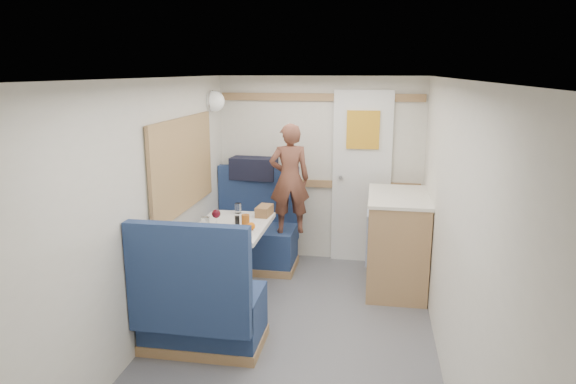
% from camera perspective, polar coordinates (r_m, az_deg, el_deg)
% --- Properties ---
extents(floor, '(4.50, 4.50, 0.00)m').
position_cam_1_polar(floor, '(3.86, -0.49, -18.82)').
color(floor, '#515156').
rests_on(floor, ground).
extents(ceiling, '(4.50, 4.50, 0.00)m').
position_cam_1_polar(ceiling, '(3.26, -0.57, 12.42)').
color(ceiling, silver).
rests_on(ceiling, wall_back).
extents(wall_back, '(2.20, 0.02, 2.00)m').
position_cam_1_polar(wall_back, '(5.59, 3.58, 2.47)').
color(wall_back, silver).
rests_on(wall_back, floor).
extents(wall_left, '(0.02, 4.50, 2.00)m').
position_cam_1_polar(wall_left, '(3.78, -17.22, -3.46)').
color(wall_left, silver).
rests_on(wall_left, floor).
extents(wall_right, '(0.02, 4.50, 2.00)m').
position_cam_1_polar(wall_right, '(3.42, 18.01, -5.27)').
color(wall_right, silver).
rests_on(wall_right, floor).
extents(oak_trim_low, '(2.15, 0.02, 0.08)m').
position_cam_1_polar(oak_trim_low, '(5.60, 3.54, 0.93)').
color(oak_trim_low, olive).
rests_on(oak_trim_low, wall_back).
extents(oak_trim_high, '(2.15, 0.02, 0.08)m').
position_cam_1_polar(oak_trim_high, '(5.48, 3.68, 10.47)').
color(oak_trim_high, olive).
rests_on(oak_trim_high, wall_back).
extents(side_window, '(0.04, 1.30, 0.72)m').
position_cam_1_polar(side_window, '(4.60, -11.64, 3.02)').
color(side_window, '#A5AF94').
rests_on(side_window, wall_left).
extents(rear_door, '(0.62, 0.12, 1.86)m').
position_cam_1_polar(rear_door, '(5.54, 8.17, 1.96)').
color(rear_door, white).
rests_on(rear_door, wall_back).
extents(dinette_table, '(0.62, 0.92, 0.72)m').
position_cam_1_polar(dinette_table, '(4.63, -6.26, -5.45)').
color(dinette_table, white).
rests_on(dinette_table, floor).
extents(bench_far, '(0.90, 0.59, 1.05)m').
position_cam_1_polar(bench_far, '(5.51, -3.73, -5.23)').
color(bench_far, '#172A4C').
rests_on(bench_far, floor).
extents(bench_near, '(0.90, 0.59, 1.05)m').
position_cam_1_polar(bench_near, '(3.97, -9.65, -13.02)').
color(bench_near, '#172A4C').
rests_on(bench_near, floor).
extents(ledge, '(0.90, 0.14, 0.04)m').
position_cam_1_polar(ledge, '(5.60, -3.21, 1.23)').
color(ledge, olive).
rests_on(ledge, bench_far).
extents(dome_light, '(0.20, 0.20, 0.20)m').
position_cam_1_polar(dome_light, '(5.32, -8.15, 9.96)').
color(dome_light, white).
rests_on(dome_light, wall_left).
extents(galley_counter, '(0.57, 0.92, 0.92)m').
position_cam_1_polar(galley_counter, '(5.02, 11.96, -5.36)').
color(galley_counter, olive).
rests_on(galley_counter, floor).
extents(person, '(0.46, 0.36, 1.11)m').
position_cam_1_polar(person, '(5.10, 0.17, 1.48)').
color(person, brown).
rests_on(person, bench_far).
extents(duffel_bag, '(0.51, 0.27, 0.24)m').
position_cam_1_polar(duffel_bag, '(5.58, -3.82, 2.64)').
color(duffel_bag, black).
rests_on(duffel_bag, ledge).
extents(tray, '(0.32, 0.39, 0.02)m').
position_cam_1_polar(tray, '(4.31, -5.71, -4.62)').
color(tray, silver).
rests_on(tray, dinette_table).
extents(orange_fruit, '(0.07, 0.07, 0.07)m').
position_cam_1_polar(orange_fruit, '(4.35, -4.12, -3.81)').
color(orange_fruit, '#D66609').
rests_on(orange_fruit, tray).
extents(cheese_block, '(0.10, 0.08, 0.03)m').
position_cam_1_polar(cheese_block, '(4.35, -5.39, -4.10)').
color(cheese_block, '#EDE789').
rests_on(cheese_block, tray).
extents(wine_glass, '(0.08, 0.08, 0.17)m').
position_cam_1_polar(wine_glass, '(4.47, -7.99, -2.50)').
color(wine_glass, white).
rests_on(wine_glass, dinette_table).
extents(tumbler_left, '(0.07, 0.07, 0.12)m').
position_cam_1_polar(tumbler_left, '(4.44, -9.15, -3.51)').
color(tumbler_left, white).
rests_on(tumbler_left, dinette_table).
extents(tumbler_mid, '(0.06, 0.06, 0.10)m').
position_cam_1_polar(tumbler_mid, '(4.93, -5.58, -1.80)').
color(tumbler_mid, white).
rests_on(tumbler_mid, dinette_table).
extents(beer_glass, '(0.07, 0.07, 0.11)m').
position_cam_1_polar(beer_glass, '(4.50, -4.74, -3.20)').
color(beer_glass, '#974D16').
rests_on(beer_glass, dinette_table).
extents(pepper_grinder, '(0.04, 0.04, 0.10)m').
position_cam_1_polar(pepper_grinder, '(4.49, -5.66, -3.30)').
color(pepper_grinder, black).
rests_on(pepper_grinder, dinette_table).
extents(salt_grinder, '(0.03, 0.03, 0.08)m').
position_cam_1_polar(salt_grinder, '(4.60, -5.77, -3.02)').
color(salt_grinder, silver).
rests_on(salt_grinder, dinette_table).
extents(bread_loaf, '(0.14, 0.23, 0.09)m').
position_cam_1_polar(bread_loaf, '(4.84, -2.65, -2.08)').
color(bread_loaf, brown).
rests_on(bread_loaf, dinette_table).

